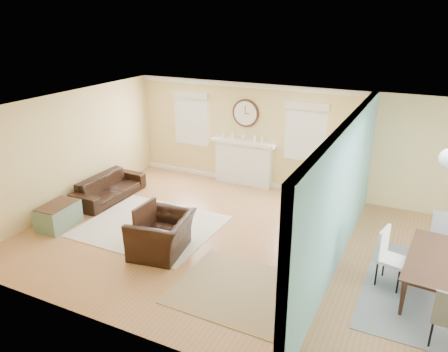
{
  "coord_description": "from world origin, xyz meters",
  "views": [
    {
      "loc": [
        2.69,
        -6.86,
        4.2
      ],
      "look_at": [
        -0.8,
        0.3,
        1.2
      ],
      "focal_mm": 35.0,
      "sensor_mm": 36.0,
      "label": 1
    }
  ],
  "objects_px": {
    "credenza": "(332,219)",
    "dining_table": "(442,278)",
    "eames_chair": "(162,234)",
    "green_chair": "(315,194)",
    "sofa": "(109,187)"
  },
  "relations": [
    {
      "from": "green_chair",
      "to": "credenza",
      "type": "bearing_deg",
      "value": 126.28
    },
    {
      "from": "credenza",
      "to": "dining_table",
      "type": "height_order",
      "value": "credenza"
    },
    {
      "from": "green_chair",
      "to": "credenza",
      "type": "relative_size",
      "value": 0.53
    },
    {
      "from": "eames_chair",
      "to": "dining_table",
      "type": "xyz_separation_m",
      "value": [
        4.66,
        0.79,
        -0.05
      ]
    },
    {
      "from": "credenza",
      "to": "eames_chair",
      "type": "bearing_deg",
      "value": -144.06
    },
    {
      "from": "green_chair",
      "to": "dining_table",
      "type": "height_order",
      "value": "green_chair"
    },
    {
      "from": "sofa",
      "to": "eames_chair",
      "type": "height_order",
      "value": "eames_chair"
    },
    {
      "from": "green_chair",
      "to": "credenza",
      "type": "height_order",
      "value": "credenza"
    },
    {
      "from": "credenza",
      "to": "dining_table",
      "type": "distance_m",
      "value": 2.29
    },
    {
      "from": "sofa",
      "to": "green_chair",
      "type": "xyz_separation_m",
      "value": [
        4.55,
        1.63,
        0.06
      ]
    },
    {
      "from": "sofa",
      "to": "eames_chair",
      "type": "relative_size",
      "value": 1.7
    },
    {
      "from": "sofa",
      "to": "dining_table",
      "type": "relative_size",
      "value": 1.07
    },
    {
      "from": "credenza",
      "to": "dining_table",
      "type": "bearing_deg",
      "value": -30.3
    },
    {
      "from": "eames_chair",
      "to": "credenza",
      "type": "height_order",
      "value": "credenza"
    },
    {
      "from": "sofa",
      "to": "green_chair",
      "type": "bearing_deg",
      "value": -70.71
    }
  ]
}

